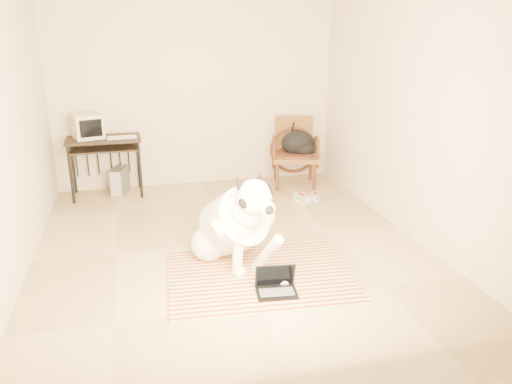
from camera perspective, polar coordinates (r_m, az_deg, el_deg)
name	(u,v)px	position (r m, az deg, el deg)	size (l,w,h in m)	color
floor	(228,242)	(5.48, -3.23, -5.68)	(4.50, 4.50, 0.00)	tan
wall_back	(196,91)	(7.27, -6.88, 11.36)	(4.50, 4.50, 0.00)	beige
wall_front	(297,185)	(2.95, 4.67, 0.81)	(4.50, 4.50, 0.00)	beige
wall_left	(10,128)	(5.11, -26.28, 6.55)	(4.50, 4.50, 0.00)	beige
wall_right	(405,111)	(5.78, 16.61, 8.88)	(4.50, 4.50, 0.00)	beige
rug	(260,276)	(4.74, 0.49, -9.57)	(1.79, 1.42, 0.02)	#AE320F
dog	(234,225)	(4.83, -2.50, -3.79)	(0.82, 1.30, 1.05)	white
laptop	(276,285)	(4.45, 2.30, -10.61)	(0.38, 0.29, 0.25)	black
computer_desk	(104,146)	(7.03, -16.98, 5.00)	(0.98, 0.56, 0.81)	black
crt_monitor	(88,126)	(7.04, -18.67, 7.14)	(0.44, 0.43, 0.32)	beige
desk_keyboard	(122,137)	(6.94, -15.09, 6.06)	(0.39, 0.14, 0.03)	beige
pc_tower	(120,181)	(7.21, -15.29, 1.25)	(0.27, 0.42, 0.36)	#505052
rattan_chair	(295,152)	(7.31, 4.43, 4.60)	(0.77, 0.75, 0.97)	brown
backpack	(299,144)	(7.26, 4.94, 5.51)	(0.48, 0.42, 0.35)	black
sneaker_left	(302,199)	(6.66, 5.30, -0.78)	(0.18, 0.32, 0.11)	white
sneaker_right	(315,197)	(6.77, 6.79, -0.58)	(0.24, 0.28, 0.09)	white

